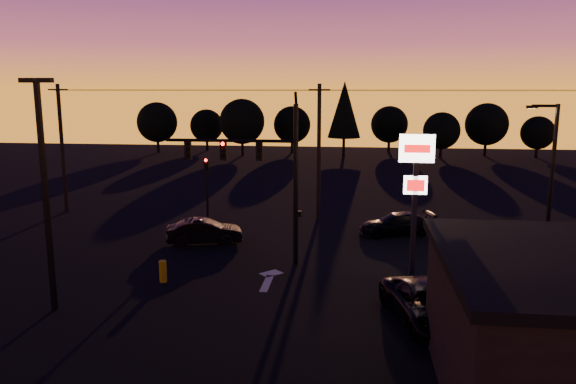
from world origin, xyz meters
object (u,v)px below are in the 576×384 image
(traffic_signal_mast, at_px, (263,167))
(suv_parked, at_px, (426,304))
(bollard, at_px, (163,271))
(parking_lot_light, at_px, (44,180))
(pylon_sign, at_px, (416,178))
(secondary_signal, at_px, (207,181))
(streetlight, at_px, (550,177))
(car_right, at_px, (397,224))
(car_mid, at_px, (205,231))

(traffic_signal_mast, bearing_deg, suv_parked, -41.68)
(traffic_signal_mast, distance_m, bollard, 6.93)
(parking_lot_light, bearing_deg, pylon_sign, 17.23)
(parking_lot_light, bearing_deg, secondary_signal, 80.21)
(streetlight, height_order, bollard, streetlight)
(bollard, bearing_deg, car_right, 40.83)
(streetlight, bearing_deg, secondary_signal, 162.44)
(parking_lot_light, relative_size, suv_parked, 1.77)
(pylon_sign, relative_size, car_mid, 1.60)
(pylon_sign, distance_m, car_right, 9.83)
(bollard, relative_size, suv_parked, 0.20)
(secondary_signal, xyz_separation_m, bollard, (0.74, -10.82, -2.36))
(pylon_sign, bearing_deg, car_mid, 152.91)
(car_right, bearing_deg, pylon_sign, -15.51)
(bollard, bearing_deg, secondary_signal, 93.94)
(parking_lot_light, xyz_separation_m, bollard, (3.24, 3.66, -4.77))
(pylon_sign, xyz_separation_m, streetlight, (6.91, 4.00, -0.49))
(bollard, relative_size, car_right, 0.22)
(car_mid, bearing_deg, bollard, 163.03)
(car_right, relative_size, suv_parked, 0.88)
(traffic_signal_mast, height_order, streetlight, traffic_signal_mast)
(streetlight, distance_m, bollard, 19.20)
(traffic_signal_mast, xyz_separation_m, car_mid, (-3.94, 3.15, -4.24))
(streetlight, height_order, car_right, streetlight)
(car_mid, distance_m, suv_parked, 14.77)
(parking_lot_light, bearing_deg, bollard, 48.48)
(traffic_signal_mast, distance_m, car_right, 10.42)
(secondary_signal, height_order, car_mid, secondary_signal)
(bollard, bearing_deg, streetlight, 14.91)
(bollard, distance_m, car_right, 14.82)
(car_right, bearing_deg, secondary_signal, -111.15)
(parking_lot_light, distance_m, pylon_sign, 15.19)
(secondary_signal, relative_size, car_right, 0.96)
(car_mid, bearing_deg, traffic_signal_mast, -143.72)
(traffic_signal_mast, bearing_deg, parking_lot_light, -136.63)
(secondary_signal, xyz_separation_m, suv_parked, (12.17, -13.96, -2.15))
(streetlight, xyz_separation_m, car_mid, (-17.95, 1.65, -3.72))
(car_mid, bearing_deg, streetlight, -110.32)
(bollard, bearing_deg, traffic_signal_mast, 38.68)
(bollard, xyz_separation_m, car_mid, (0.21, 6.48, 0.20))
(pylon_sign, xyz_separation_m, suv_parked, (0.17, -3.97, -4.20))
(parking_lot_light, bearing_deg, car_mid, 71.18)
(secondary_signal, height_order, streetlight, streetlight)
(pylon_sign, bearing_deg, suv_parked, -87.60)
(traffic_signal_mast, relative_size, car_right, 1.89)
(secondary_signal, distance_m, pylon_sign, 15.75)
(parking_lot_light, distance_m, bollard, 6.83)
(parking_lot_light, relative_size, car_mid, 2.15)
(parking_lot_light, height_order, bollard, parking_lot_light)
(bollard, xyz_separation_m, car_right, (11.22, 9.69, 0.15))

